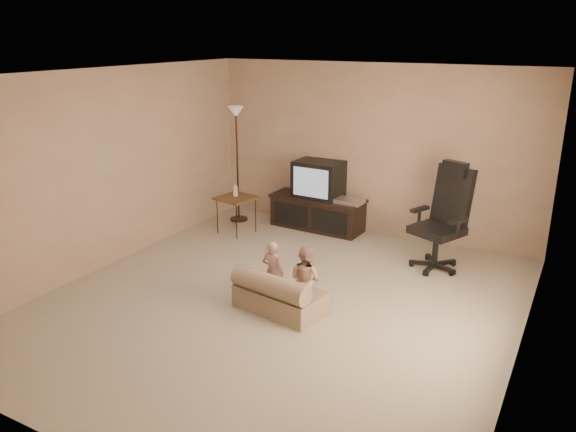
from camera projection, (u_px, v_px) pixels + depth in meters
name	position (u px, v px, depth m)	size (l,w,h in m)	color
floor	(279.00, 303.00, 6.32)	(5.50, 5.50, 0.00)	#BCB095
room_shell	(278.00, 171.00, 5.84)	(5.50, 5.50, 5.50)	white
tv_stand	(318.00, 201.00, 8.59)	(1.49, 0.60, 1.06)	black
office_chair	(441.00, 231.00, 7.13)	(0.83, 0.85, 1.37)	black
side_table	(236.00, 198.00, 8.36)	(0.59, 0.59, 0.76)	brown
floor_lamp	(237.00, 139.00, 8.69)	(0.28, 0.28, 1.82)	#2F1F15
child_sofa	(277.00, 295.00, 6.07)	(1.03, 0.69, 0.47)	gray
toddler_left	(273.00, 272.00, 6.23)	(0.27, 0.19, 0.73)	tan
toddler_right	(305.00, 280.00, 5.99)	(0.37, 0.20, 0.77)	tan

